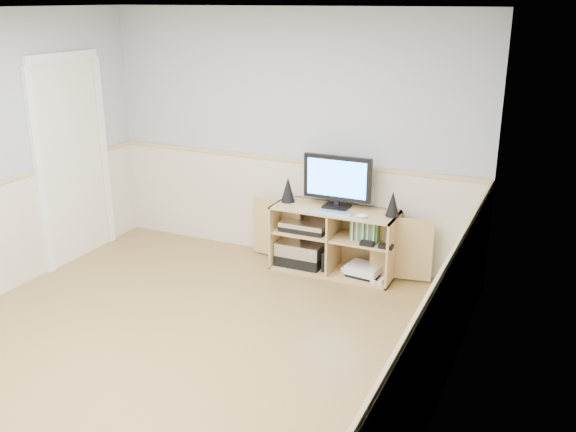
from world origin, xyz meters
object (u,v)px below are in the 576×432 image
Objects in this scene: media_cabinet at (336,238)px; game_consoles at (363,270)px; monitor at (337,180)px; keyboard at (335,213)px.

game_consoles is (0.31, -0.07, -0.26)m from media_cabinet.
monitor is (0.00, -0.01, 0.60)m from media_cabinet.
monitor reaches higher than keyboard.
media_cabinet reaches higher than game_consoles.
media_cabinet is at bearing 167.86° from game_consoles.
monitor is 2.08× the size of keyboard.
media_cabinet is 2.81× the size of monitor.
keyboard is at bearing -153.26° from game_consoles.
game_consoles is at bearing -12.14° from media_cabinet.
monitor reaches higher than game_consoles.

